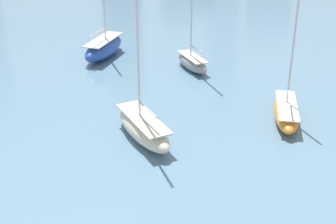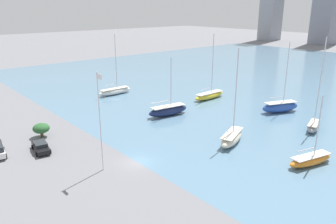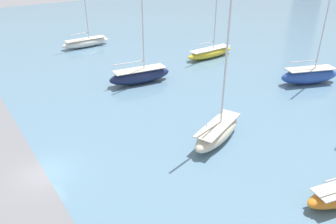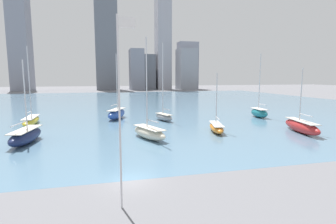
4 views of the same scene
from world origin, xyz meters
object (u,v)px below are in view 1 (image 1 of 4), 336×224
(sailboat_cream, at_px, (143,127))
(sailboat_gray, at_px, (192,61))
(sailboat_blue, at_px, (104,48))
(sailboat_orange, at_px, (286,112))

(sailboat_cream, bearing_deg, sailboat_gray, 47.69)
(sailboat_blue, xyz_separation_m, sailboat_gray, (9.64, -5.08, -0.18))
(sailboat_orange, relative_size, sailboat_cream, 0.66)
(sailboat_cream, distance_m, sailboat_gray, 16.53)
(sailboat_cream, distance_m, sailboat_blue, 20.87)
(sailboat_blue, distance_m, sailboat_gray, 10.90)
(sailboat_gray, bearing_deg, sailboat_orange, -82.73)
(sailboat_orange, relative_size, sailboat_gray, 0.61)
(sailboat_cream, height_order, sailboat_blue, sailboat_cream)
(sailboat_orange, bearing_deg, sailboat_gray, 129.40)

